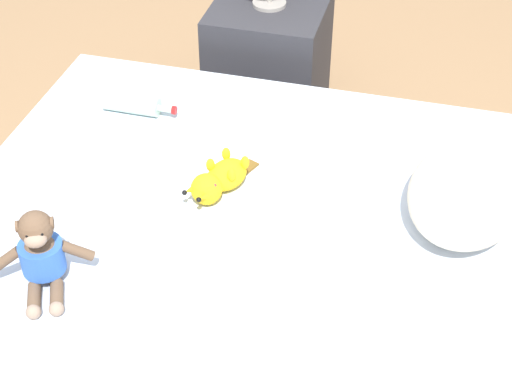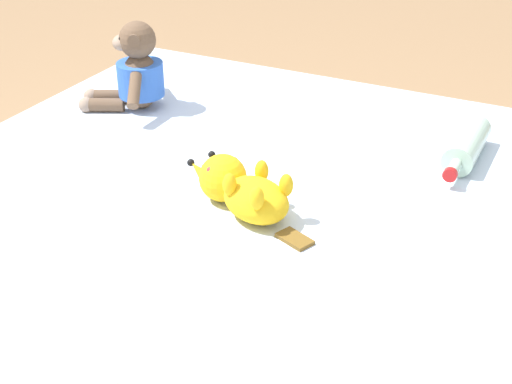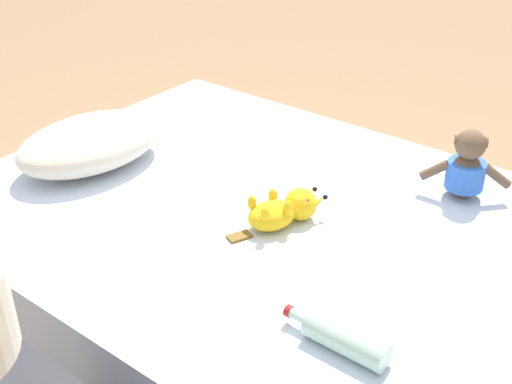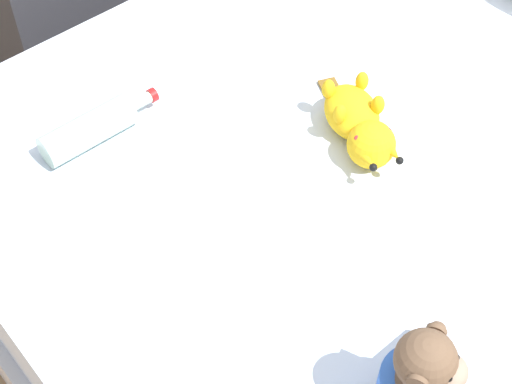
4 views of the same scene
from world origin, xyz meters
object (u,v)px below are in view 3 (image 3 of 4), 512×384
object	(u,v)px
pillow	(90,143)
plush_yellow_creature	(284,210)
bed	(256,263)
glass_bottle	(344,339)
plush_monkey	(466,168)

from	to	relation	value
pillow	plush_yellow_creature	world-z (taller)	pillow
bed	plush_yellow_creature	xyz separation A→B (m)	(-0.03, -0.13, 0.27)
plush_yellow_creature	glass_bottle	distance (m)	0.56
plush_monkey	plush_yellow_creature	xyz separation A→B (m)	(-0.50, 0.35, -0.05)
plush_monkey	glass_bottle	world-z (taller)	plush_monkey
plush_yellow_creature	glass_bottle	bearing A→B (deg)	-129.69
plush_yellow_creature	pillow	bearing A→B (deg)	97.63
bed	pillow	distance (m)	0.71
glass_bottle	plush_yellow_creature	bearing A→B (deg)	50.31
pillow	bed	bearing A→B (deg)	-78.18
bed	pillow	bearing A→B (deg)	101.82
bed	plush_monkey	xyz separation A→B (m)	(0.47, -0.48, 0.32)
pillow	glass_bottle	distance (m)	1.22
glass_bottle	plush_monkey	bearing A→B (deg)	5.15
plush_monkey	glass_bottle	xyz separation A→B (m)	(-0.85, -0.08, -0.06)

